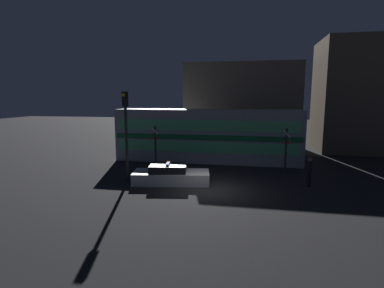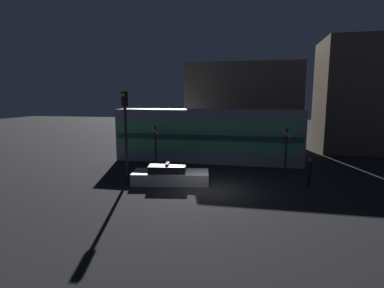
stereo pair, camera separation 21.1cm
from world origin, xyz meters
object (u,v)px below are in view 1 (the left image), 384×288
pedestrian (309,172)px  traffic_light_corner (126,127)px  crossing_signal_near (286,149)px  train (207,135)px  police_car (171,175)px

pedestrian → traffic_light_corner: 11.47m
crossing_signal_near → traffic_light_corner: traffic_light_corner is taller
train → traffic_light_corner: size_ratio=2.69×
police_car → crossing_signal_near: bearing=19.5°
crossing_signal_near → traffic_light_corner: bearing=-156.8°
police_car → pedestrian: size_ratio=2.80×
crossing_signal_near → pedestrian: bearing=-72.7°
pedestrian → traffic_light_corner: size_ratio=0.31×
traffic_light_corner → pedestrian: bearing=5.5°
pedestrian → traffic_light_corner: traffic_light_corner is taller
police_car → crossing_signal_near: (7.34, 4.08, 1.26)m
train → pedestrian: train is taller
police_car → traffic_light_corner: (-2.76, -0.26, 2.99)m
crossing_signal_near → train: bearing=153.0°
police_car → traffic_light_corner: size_ratio=0.87×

